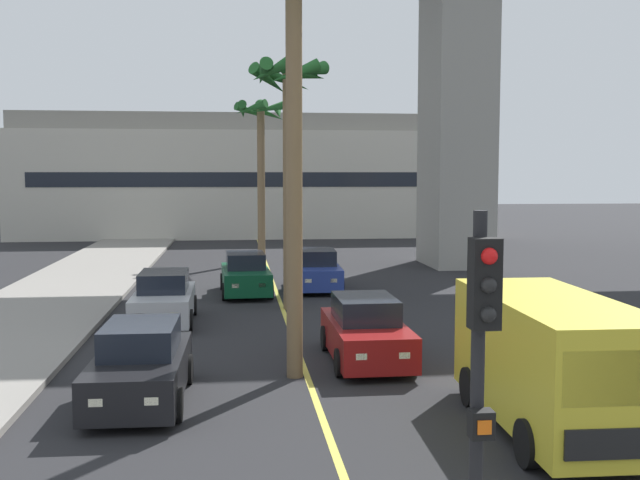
# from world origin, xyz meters

# --- Properties ---
(lane_stripe_center) EXTENTS (0.14, 56.00, 0.01)m
(lane_stripe_center) POSITION_xyz_m (0.00, 24.00, 0.00)
(lane_stripe_center) COLOR #DBCC4C
(lane_stripe_center) RESTS_ON ground
(pier_building_backdrop) EXTENTS (33.92, 8.04, 8.71)m
(pier_building_backdrop) POSITION_xyz_m (0.00, 55.91, 4.29)
(pier_building_backdrop) COLOR beige
(pier_building_backdrop) RESTS_ON ground
(car_queue_front) EXTENTS (1.85, 4.11, 1.56)m
(car_queue_front) POSITION_xyz_m (-3.72, 23.07, 0.72)
(car_queue_front) COLOR #B7BABF
(car_queue_front) RESTS_ON ground
(car_queue_second) EXTENTS (1.85, 4.11, 1.56)m
(car_queue_second) POSITION_xyz_m (1.54, 17.74, 0.72)
(car_queue_second) COLOR maroon
(car_queue_second) RESTS_ON ground
(car_queue_third) EXTENTS (1.96, 4.16, 1.56)m
(car_queue_third) POSITION_xyz_m (-1.18, 28.36, 0.72)
(car_queue_third) COLOR #0C4728
(car_queue_third) RESTS_ON ground
(car_queue_fourth) EXTENTS (1.89, 4.13, 1.56)m
(car_queue_fourth) POSITION_xyz_m (-3.45, 15.04, 0.72)
(car_queue_fourth) COLOR black
(car_queue_fourth) RESTS_ON ground
(car_queue_fifth) EXTENTS (1.95, 4.16, 1.56)m
(car_queue_fifth) POSITION_xyz_m (1.62, 29.27, 0.72)
(car_queue_fifth) COLOR navy
(car_queue_fifth) RESTS_ON ground
(delivery_van) EXTENTS (2.25, 5.29, 2.36)m
(delivery_van) POSITION_xyz_m (3.87, 12.45, 1.29)
(delivery_van) COLOR yellow
(delivery_van) RESTS_ON ground
(traffic_light_median_near) EXTENTS (0.24, 0.37, 4.20)m
(traffic_light_median_near) POSITION_xyz_m (0.47, 6.15, 2.71)
(traffic_light_median_near) COLOR black
(traffic_light_median_near) RESTS_ON ground
(palm_tree_near_median) EXTENTS (2.60, 2.63, 9.37)m
(palm_tree_near_median) POSITION_xyz_m (-0.29, 16.53, 7.60)
(palm_tree_near_median) COLOR brown
(palm_tree_near_median) RESTS_ON ground
(palm_tree_mid_median) EXTENTS (2.74, 2.91, 8.28)m
(palm_tree_mid_median) POSITION_xyz_m (-0.21, 38.97, 6.42)
(palm_tree_mid_median) COLOR brown
(palm_tree_mid_median) RESTS_ON ground
(palm_tree_far_median) EXTENTS (2.73, 2.72, 8.28)m
(palm_tree_far_median) POSITION_xyz_m (0.24, 25.08, 6.59)
(palm_tree_far_median) COLOR brown
(palm_tree_far_median) RESTS_ON ground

